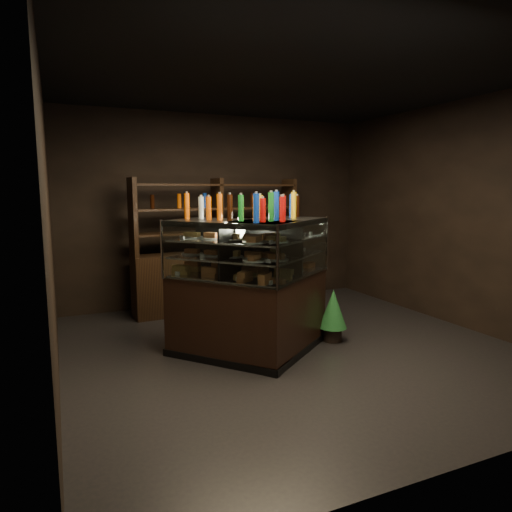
{
  "coord_description": "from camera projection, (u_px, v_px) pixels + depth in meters",
  "views": [
    {
      "loc": [
        -2.45,
        -4.51,
        1.83
      ],
      "look_at": [
        -0.54,
        -0.19,
        1.14
      ],
      "focal_mm": 32.0,
      "sensor_mm": 36.0,
      "label": 1
    }
  ],
  "objects": [
    {
      "name": "ground",
      "position": [
        292.0,
        348.0,
        5.32
      ],
      "size": [
        5.0,
        5.0,
        0.0
      ],
      "primitive_type": "plane",
      "color": "black",
      "rests_on": "ground"
    },
    {
      "name": "room_shell",
      "position": [
        294.0,
        180.0,
        5.04
      ],
      "size": [
        5.02,
        5.02,
        3.01
      ],
      "color": "black",
      "rests_on": "ground"
    },
    {
      "name": "display_case",
      "position": [
        255.0,
        310.0,
        5.08
      ],
      "size": [
        1.99,
        1.51,
        1.52
      ],
      "rotation": [
        0.0,
        0.0,
        -0.11
      ],
      "color": "black",
      "rests_on": "ground"
    },
    {
      "name": "food_display",
      "position": [
        255.0,
        250.0,
        4.98
      ],
      "size": [
        1.56,
        1.07,
        0.46
      ],
      "color": "#B86D42",
      "rests_on": "display_case"
    },
    {
      "name": "bottles_top",
      "position": [
        255.0,
        207.0,
        4.91
      ],
      "size": [
        1.38,
        0.93,
        0.3
      ],
      "color": "#B20C0A",
      "rests_on": "display_case"
    },
    {
      "name": "potted_conifer",
      "position": [
        333.0,
        308.0,
        5.52
      ],
      "size": [
        0.34,
        0.34,
        0.72
      ],
      "rotation": [
        0.0,
        0.0,
        -0.23
      ],
      "color": "black",
      "rests_on": "ground"
    },
    {
      "name": "back_shelving",
      "position": [
        218.0,
        270.0,
        7.01
      ],
      "size": [
        2.61,
        0.57,
        2.0
      ],
      "rotation": [
        0.0,
        0.0,
        0.06
      ],
      "color": "black",
      "rests_on": "ground"
    }
  ]
}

